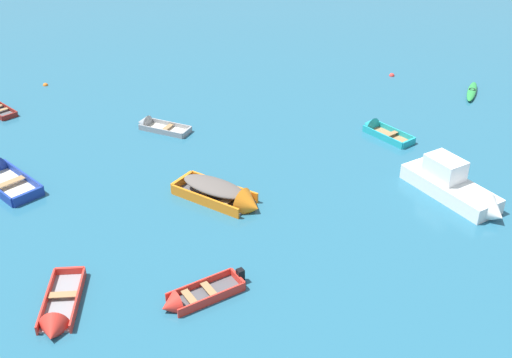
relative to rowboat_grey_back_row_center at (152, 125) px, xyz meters
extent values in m
cube|color=beige|center=(0.75, -0.44, -0.11)|extent=(2.82, 2.21, 0.08)
cube|color=gray|center=(0.49, -0.89, 0.01)|extent=(2.47, 1.49, 0.32)
cube|color=gray|center=(1.02, 0.00, 0.01)|extent=(2.47, 1.49, 0.32)
cube|color=gray|center=(1.97, -1.16, 0.01)|extent=(0.60, 0.93, 0.32)
cone|color=gray|center=(-0.51, 0.30, 0.03)|extent=(1.06, 1.18, 0.99)
cube|color=#937047|center=(0.88, -0.52, 0.08)|extent=(0.72, 0.95, 0.03)
cube|color=gray|center=(-2.68, -14.47, -0.10)|extent=(1.15, 3.07, 0.09)
cube|color=red|center=(-2.11, -14.49, 0.04)|extent=(0.17, 3.18, 0.37)
cube|color=red|center=(-3.24, -14.45, 0.04)|extent=(0.17, 3.18, 0.37)
cube|color=red|center=(-2.63, -12.88, 0.04)|extent=(1.10, 0.15, 0.37)
cone|color=red|center=(-2.73, -16.13, 0.06)|extent=(1.10, 0.76, 1.08)
cube|color=#937047|center=(-2.67, -14.31, 0.11)|extent=(1.02, 0.36, 0.03)
cube|color=#99754C|center=(13.03, -2.64, -0.10)|extent=(2.28, 2.81, 0.10)
cube|color=teal|center=(12.58, -2.92, 0.04)|extent=(1.56, 2.41, 0.38)
cube|color=teal|center=(13.48, -2.35, 0.04)|extent=(1.56, 2.41, 0.38)
cube|color=teal|center=(13.78, -3.82, 0.04)|extent=(0.94, 0.65, 0.38)
cone|color=teal|center=(12.25, -1.40, 0.06)|extent=(1.21, 1.09, 1.02)
cube|color=#937047|center=(13.11, -2.76, 0.12)|extent=(0.96, 0.76, 0.03)
ellipsoid|color=#288C3D|center=(20.16, 2.86, 0.01)|extent=(2.09, 3.25, 0.31)
torus|color=black|center=(20.16, 2.86, 0.14)|extent=(0.56, 0.56, 0.07)
cube|color=#4C4C51|center=(3.16, -7.92, -0.08)|extent=(3.73, 3.43, 0.13)
cube|color=orange|center=(3.65, -7.33, 0.11)|extent=(3.01, 2.50, 0.51)
cube|color=orange|center=(2.68, -8.50, 0.11)|extent=(3.01, 2.50, 0.51)
cube|color=orange|center=(1.69, -6.70, 0.11)|extent=(1.07, 1.25, 0.51)
cone|color=orange|center=(4.70, -9.18, 0.13)|extent=(1.60, 1.68, 1.46)
cube|color=#937047|center=(3.01, -7.79, 0.21)|extent=(1.17, 1.31, 0.03)
cube|color=#937047|center=(3.87, -8.50, 0.21)|extent=(1.17, 1.31, 0.03)
ellipsoid|color=#59514C|center=(3.16, -7.92, 0.50)|extent=(3.45, 3.18, 0.40)
cube|color=#4C4C51|center=(-9.10, 3.04, -0.11)|extent=(2.18, 2.35, 0.08)
cube|color=maroon|center=(-8.73, 3.35, 0.00)|extent=(1.61, 1.89, 0.30)
cube|color=maroon|center=(-8.31, 2.12, 0.00)|extent=(0.77, 0.67, 0.30)
cube|color=#937047|center=(-9.01, 2.95, 0.06)|extent=(0.81, 0.74, 0.03)
cube|color=beige|center=(-6.56, -5.80, -0.09)|extent=(3.44, 3.70, 0.12)
cube|color=navy|center=(-5.97, -5.30, 0.09)|extent=(2.50, 2.95, 0.48)
cube|color=navy|center=(-5.35, -7.24, 0.09)|extent=(1.26, 1.10, 0.48)
cube|color=#937047|center=(-6.44, -5.95, 0.19)|extent=(1.31, 1.19, 0.03)
cube|color=#4C4C51|center=(2.51, -14.64, -0.10)|extent=(2.79, 2.01, 0.09)
cube|color=red|center=(2.73, -15.08, 0.04)|extent=(2.51, 1.28, 0.37)
cube|color=red|center=(2.29, -14.19, 0.04)|extent=(2.51, 1.28, 0.37)
cube|color=red|center=(3.75, -14.02, 0.04)|extent=(0.52, 0.92, 0.37)
cone|color=red|center=(1.22, -15.27, 0.06)|extent=(0.99, 1.14, 0.96)
cube|color=#937047|center=(2.64, -14.57, 0.12)|extent=(0.65, 0.93, 0.03)
cube|color=#937047|center=(1.92, -14.93, 0.12)|extent=(0.65, 0.93, 0.03)
cube|color=black|center=(3.85, -13.97, 0.17)|extent=(0.35, 0.34, 0.52)
cube|color=white|center=(14.10, -8.80, 0.22)|extent=(3.59, 5.09, 0.73)
cone|color=white|center=(15.17, -11.07, 0.25)|extent=(1.69, 1.48, 1.41)
cube|color=white|center=(13.89, -8.36, 1.08)|extent=(1.84, 2.09, 1.00)
cube|color=black|center=(14.22, -9.06, 1.28)|extent=(1.09, 0.62, 0.44)
sphere|color=red|center=(16.01, 6.47, -0.15)|extent=(0.38, 0.38, 0.38)
sphere|color=orange|center=(-7.23, 7.23, -0.15)|extent=(0.34, 0.34, 0.34)
camera|label=1|loc=(2.49, -32.11, 15.11)|focal=43.17mm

